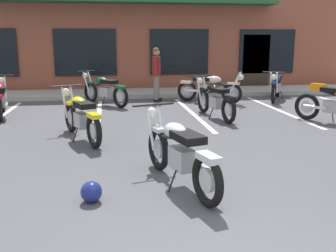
{
  "coord_description": "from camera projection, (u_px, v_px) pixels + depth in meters",
  "views": [
    {
      "loc": [
        -0.93,
        -2.74,
        1.91
      ],
      "look_at": [
        -0.02,
        3.23,
        0.55
      ],
      "focal_mm": 41.1,
      "sensor_mm": 36.0,
      "label": 1
    }
  ],
  "objects": [
    {
      "name": "ground_plane",
      "position": [
        167.0,
        154.0,
        6.57
      ],
      "size": [
        80.0,
        80.0,
        0.0
      ],
      "primitive_type": "plane",
      "color": "#47474C"
    },
    {
      "name": "sidewalk_kerb",
      "position": [
        136.0,
        93.0,
        13.56
      ],
      "size": [
        22.0,
        1.8,
        0.14
      ],
      "primitive_type": "cube",
      "color": "#A8A59E",
      "rests_on": "ground_plane"
    },
    {
      "name": "brick_storefront_building",
      "position": [
        129.0,
        37.0,
        16.75
      ],
      "size": [
        17.63,
        5.95,
        4.04
      ],
      "color": "brown",
      "rests_on": "ground_plane"
    },
    {
      "name": "painted_stall_lines",
      "position": [
        146.0,
        114.0,
        10.1
      ],
      "size": [
        12.39,
        4.8,
        0.01
      ],
      "color": "silver",
      "rests_on": "ground_plane"
    },
    {
      "name": "motorcycle_foreground_classic",
      "position": [
        179.0,
        152.0,
        5.07
      ],
      "size": [
        0.93,
        2.06,
        0.98
      ],
      "color": "black",
      "rests_on": "ground_plane"
    },
    {
      "name": "motorcycle_red_sportbike",
      "position": [
        1.0,
        98.0,
        9.72
      ],
      "size": [
        0.82,
        2.09,
        0.98
      ],
      "color": "black",
      "rests_on": "ground_plane"
    },
    {
      "name": "motorcycle_black_cruiser",
      "position": [
        81.0,
        116.0,
        7.44
      ],
      "size": [
        1.07,
        2.01,
        0.98
      ],
      "color": "black",
      "rests_on": "ground_plane"
    },
    {
      "name": "motorcycle_silver_naked",
      "position": [
        276.0,
        86.0,
        12.37
      ],
      "size": [
        1.3,
        1.89,
        0.98
      ],
      "color": "black",
      "rests_on": "ground_plane"
    },
    {
      "name": "motorcycle_blue_standard",
      "position": [
        104.0,
        90.0,
        11.39
      ],
      "size": [
        1.49,
        1.78,
        0.98
      ],
      "color": "black",
      "rests_on": "ground_plane"
    },
    {
      "name": "motorcycle_green_cafe_racer",
      "position": [
        215.0,
        99.0,
        9.54
      ],
      "size": [
        0.78,
        2.1,
        0.98
      ],
      "color": "black",
      "rests_on": "ground_plane"
    },
    {
      "name": "motorcycle_orange_scrambler",
      "position": [
        210.0,
        88.0,
        11.85
      ],
      "size": [
        1.87,
        1.35,
        0.98
      ],
      "color": "black",
      "rests_on": "ground_plane"
    },
    {
      "name": "person_in_black_shirt",
      "position": [
        156.0,
        71.0,
        12.04
      ],
      "size": [
        0.35,
        0.61,
        1.68
      ],
      "color": "black",
      "rests_on": "ground_plane"
    },
    {
      "name": "helmet_on_pavement",
      "position": [
        91.0,
        192.0,
        4.6
      ],
      "size": [
        0.26,
        0.26,
        0.26
      ],
      "color": "navy",
      "rests_on": "ground_plane"
    }
  ]
}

